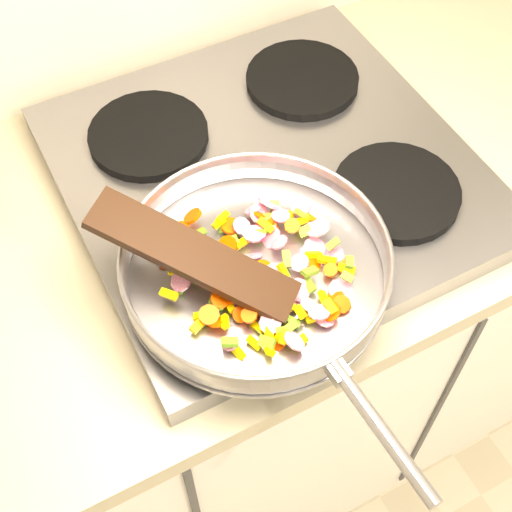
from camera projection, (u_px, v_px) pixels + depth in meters
name	position (u px, v px, depth m)	size (l,w,h in m)	color
cooktop	(268.00, 175.00, 1.11)	(0.60, 0.60, 0.04)	#939399
grate_fl	(227.00, 264.00, 0.98)	(0.19, 0.19, 0.02)	black
grate_fr	(396.00, 192.00, 1.06)	(0.19, 0.19, 0.02)	black
grate_bl	(148.00, 135.00, 1.12)	(0.19, 0.19, 0.02)	black
grate_br	(302.00, 79.00, 1.20)	(0.19, 0.19, 0.02)	black
saute_pan	(257.00, 265.00, 0.93)	(0.39, 0.56, 0.06)	#9E9EA5
vegetable_heap	(265.00, 270.00, 0.94)	(0.26, 0.27, 0.05)	#DDC001
wooden_spatula	(194.00, 256.00, 0.90)	(0.28, 0.06, 0.01)	black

